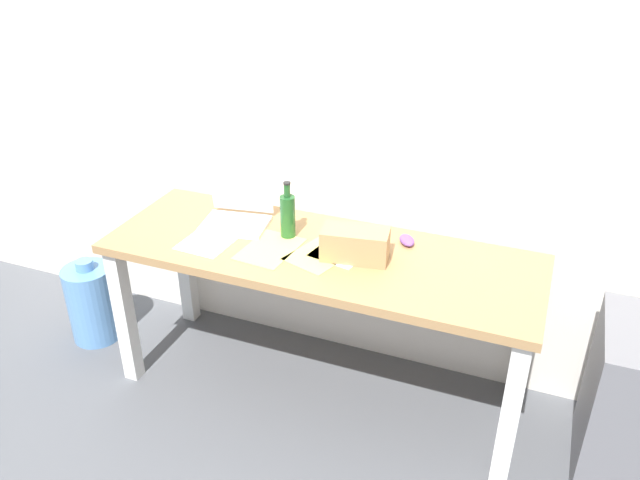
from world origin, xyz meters
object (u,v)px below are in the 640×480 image
(computer_mouse, at_px, (407,240))
(water_cooler_jug, at_px, (92,303))
(beer_bottle, at_px, (288,215))
(laptop_left, at_px, (237,214))
(cardboard_box, at_px, (355,244))
(desk, at_px, (320,271))

(computer_mouse, bearing_deg, water_cooler_jug, 157.83)
(beer_bottle, bearing_deg, laptop_left, 172.45)
(beer_bottle, distance_m, water_cooler_jug, 1.27)
(computer_mouse, distance_m, water_cooler_jug, 1.71)
(beer_bottle, height_order, water_cooler_jug, beer_bottle)
(cardboard_box, bearing_deg, computer_mouse, 49.69)
(water_cooler_jug, bearing_deg, beer_bottle, 6.99)
(water_cooler_jug, bearing_deg, cardboard_box, 2.33)
(laptop_left, bearing_deg, desk, -12.74)
(water_cooler_jug, bearing_deg, desk, 3.03)
(desk, relative_size, computer_mouse, 18.86)
(laptop_left, xyz_separation_m, cardboard_box, (0.61, -0.11, 0.02))
(beer_bottle, xyz_separation_m, cardboard_box, (0.34, -0.07, -0.04))
(desk, bearing_deg, water_cooler_jug, -176.97)
(desk, bearing_deg, computer_mouse, 30.25)
(desk, relative_size, laptop_left, 5.70)
(laptop_left, bearing_deg, cardboard_box, -10.29)
(beer_bottle, relative_size, water_cooler_jug, 0.56)
(laptop_left, relative_size, cardboard_box, 1.19)
(beer_bottle, height_order, computer_mouse, beer_bottle)
(beer_bottle, relative_size, cardboard_box, 0.94)
(water_cooler_jug, bearing_deg, computer_mouse, 9.27)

